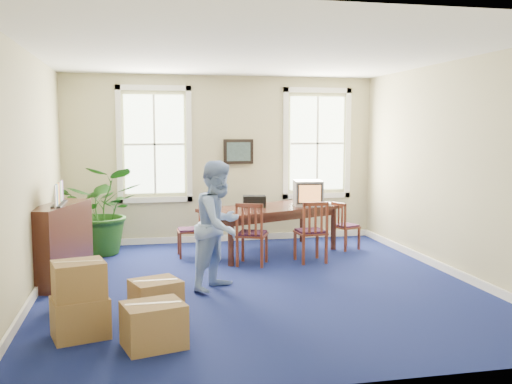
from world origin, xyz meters
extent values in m
plane|color=navy|center=(0.00, 0.00, 0.00)|extent=(6.50, 6.50, 0.00)
plane|color=white|center=(0.00, 0.00, 3.20)|extent=(6.50, 6.50, 0.00)
plane|color=#BAB285|center=(0.00, 3.25, 1.60)|extent=(6.50, 0.00, 6.50)
plane|color=#BAB285|center=(0.00, -3.25, 1.60)|extent=(6.50, 0.00, 6.50)
plane|color=#BAB285|center=(-3.00, 0.00, 1.60)|extent=(0.00, 6.50, 6.50)
plane|color=#BAB285|center=(3.00, 0.00, 1.60)|extent=(0.00, 6.50, 6.50)
cube|color=white|center=(0.00, 3.22, 0.06)|extent=(6.00, 0.04, 0.12)
cube|color=white|center=(-2.97, 0.00, 0.06)|extent=(0.04, 6.50, 0.12)
cube|color=white|center=(2.97, 0.00, 0.06)|extent=(0.04, 6.50, 0.12)
cube|color=white|center=(1.69, 2.01, 0.84)|extent=(0.19, 0.22, 0.05)
cube|color=black|center=(0.38, 2.07, 0.92)|extent=(0.43, 0.31, 0.20)
imported|color=#81A0D9|center=(-0.56, -0.07, 0.88)|extent=(1.07, 1.09, 1.76)
cube|color=#411E16|center=(-2.75, 0.77, 0.57)|extent=(0.83, 1.51, 1.14)
imported|color=#1A4713|center=(-2.23, 2.51, 0.78)|extent=(1.58, 1.43, 1.55)
camera|label=1|loc=(-1.64, -7.68, 2.19)|focal=40.00mm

